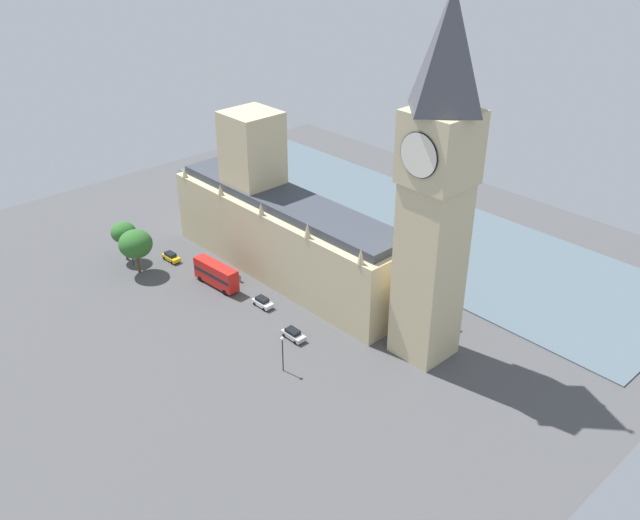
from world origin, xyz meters
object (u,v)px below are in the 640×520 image
(plane_tree_trailing, at_px, (123,233))
(pedestrian_opposite_hall, at_px, (240,278))
(clock_tower, at_px, (437,182))
(car_yellow_cab_far_end, at_px, (171,257))
(street_lamp_midblock, at_px, (131,247))
(car_white_kerbside, at_px, (263,302))
(car_silver_under_trees, at_px, (293,334))
(plane_tree_near_tower, at_px, (136,244))
(parliament_building, at_px, (282,227))
(double_decker_bus_corner, at_px, (216,274))
(street_lamp_by_river_gate, at_px, (283,347))

(plane_tree_trailing, bearing_deg, pedestrian_opposite_hall, 116.56)
(clock_tower, distance_m, car_yellow_cab_far_end, 63.65)
(street_lamp_midblock, bearing_deg, car_white_kerbside, 107.73)
(car_yellow_cab_far_end, height_order, street_lamp_midblock, street_lamp_midblock)
(plane_tree_trailing, bearing_deg, car_white_kerbside, 105.63)
(car_silver_under_trees, xyz_separation_m, street_lamp_midblock, (7.00, -41.36, 3.36))
(plane_tree_near_tower, distance_m, plane_tree_trailing, 6.45)
(clock_tower, bearing_deg, street_lamp_midblock, -70.83)
(car_yellow_cab_far_end, xyz_separation_m, car_white_kerbside, (-2.85, 26.36, 0.00))
(car_silver_under_trees, xyz_separation_m, plane_tree_trailing, (6.64, -44.38, 5.30))
(car_silver_under_trees, relative_size, pedestrian_opposite_hall, 2.69)
(plane_tree_trailing, xyz_separation_m, street_lamp_midblock, (0.35, 3.02, -1.94))
(clock_tower, bearing_deg, pedestrian_opposite_hall, -77.55)
(parliament_building, xyz_separation_m, pedestrian_opposite_hall, (9.56, -1.62, -8.51))
(plane_tree_near_tower, bearing_deg, street_lamp_midblock, -99.03)
(parliament_building, height_order, pedestrian_opposite_hall, parliament_building)
(double_decker_bus_corner, bearing_deg, car_silver_under_trees, -95.59)
(car_silver_under_trees, relative_size, plane_tree_near_tower, 0.49)
(car_silver_under_trees, distance_m, street_lamp_by_river_gate, 9.55)
(pedestrian_opposite_hall, bearing_deg, parliament_building, 62.94)
(plane_tree_near_tower, bearing_deg, car_white_kerbside, 110.84)
(double_decker_bus_corner, height_order, pedestrian_opposite_hall, double_decker_bus_corner)
(car_silver_under_trees, xyz_separation_m, plane_tree_near_tower, (7.53, -37.99, 5.45))
(parliament_building, relative_size, car_yellow_cab_far_end, 12.94)
(car_white_kerbside, xyz_separation_m, car_silver_under_trees, (2.56, 11.47, 0.00))
(car_white_kerbside, bearing_deg, street_lamp_by_river_gate, 59.57)
(double_decker_bus_corner, bearing_deg, plane_tree_near_tower, 115.36)
(car_white_kerbside, xyz_separation_m, pedestrian_opposite_hall, (-2.28, -9.94, -0.14))
(car_white_kerbside, height_order, street_lamp_midblock, street_lamp_midblock)
(clock_tower, bearing_deg, car_white_kerbside, -69.34)
(car_white_kerbside, bearing_deg, pedestrian_opposite_hall, -104.14)
(clock_tower, bearing_deg, car_silver_under_trees, -52.09)
(car_yellow_cab_far_end, height_order, car_white_kerbside, same)
(car_silver_under_trees, distance_m, plane_tree_near_tower, 39.11)
(car_yellow_cab_far_end, bearing_deg, car_silver_under_trees, 88.09)
(car_yellow_cab_far_end, height_order, plane_tree_near_tower, plane_tree_near_tower)
(street_lamp_midblock, bearing_deg, pedestrian_opposite_hall, 120.67)
(street_lamp_by_river_gate, bearing_deg, plane_tree_near_tower, -89.19)
(pedestrian_opposite_hall, height_order, plane_tree_near_tower, plane_tree_near_tower)
(parliament_building, relative_size, double_decker_bus_corner, 5.29)
(car_yellow_cab_far_end, distance_m, street_lamp_by_river_gate, 43.99)
(parliament_building, height_order, clock_tower, clock_tower)
(clock_tower, height_order, car_silver_under_trees, clock_tower)
(plane_tree_near_tower, xyz_separation_m, plane_tree_trailing, (-0.89, -6.39, -0.14))
(car_white_kerbside, bearing_deg, double_decker_bus_corner, -82.35)
(parliament_building, xyz_separation_m, double_decker_bus_corner, (13.67, -3.41, -6.62))
(parliament_building, xyz_separation_m, street_lamp_midblock, (21.40, -21.57, -5.01))
(parliament_building, bearing_deg, plane_tree_trailing, -49.44)
(double_decker_bus_corner, relative_size, street_lamp_midblock, 1.76)
(double_decker_bus_corner, relative_size, plane_tree_trailing, 1.27)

